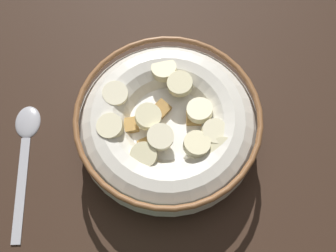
# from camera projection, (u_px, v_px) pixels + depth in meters

# --- Properties ---
(ground_plane) EXTENTS (1.06, 1.06, 0.02)m
(ground_plane) POSITION_uv_depth(u_px,v_px,m) (168.00, 139.00, 0.49)
(ground_plane) COLOR #332116
(cereal_bowl) EXTENTS (0.19, 0.19, 0.06)m
(cereal_bowl) POSITION_uv_depth(u_px,v_px,m) (168.00, 126.00, 0.45)
(cereal_bowl) COLOR silver
(cereal_bowl) RESTS_ON ground_plane
(spoon) EXTENTS (0.07, 0.15, 0.01)m
(spoon) POSITION_uv_depth(u_px,v_px,m) (25.00, 141.00, 0.47)
(spoon) COLOR #A5A5AD
(spoon) RESTS_ON ground_plane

